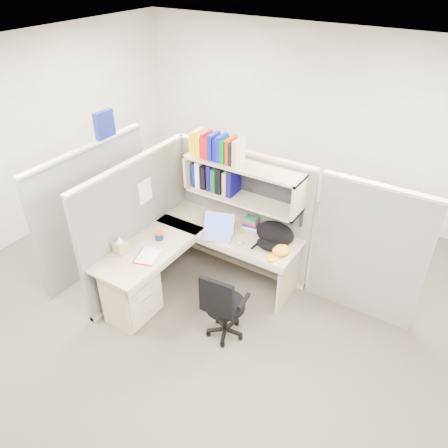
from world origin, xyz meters
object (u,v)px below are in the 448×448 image
Objects in this scene: backpack at (272,236)px; snack_canister at (159,236)px; desk at (157,277)px; task_chair at (224,315)px; laptop at (217,228)px.

backpack reaches higher than snack_canister.
desk is 3.91× the size of backpack.
task_chair is (1.05, -0.28, -0.47)m from snack_canister.
backpack reaches higher than desk.
task_chair is (0.52, -0.67, -0.54)m from laptop.
task_chair is at bearing -14.78° from snack_canister.
desk is 0.47m from snack_canister.
laptop is 0.67m from snack_canister.
snack_canister is at bearing -132.94° from backpack.
task_chair is at bearing -70.04° from laptop.
task_chair is at bearing -76.29° from backpack.
desk is 1.37m from backpack.
snack_canister is at bearing 121.64° from desk.
laptop is 0.79× the size of backpack.
task_chair reaches higher than snack_canister.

